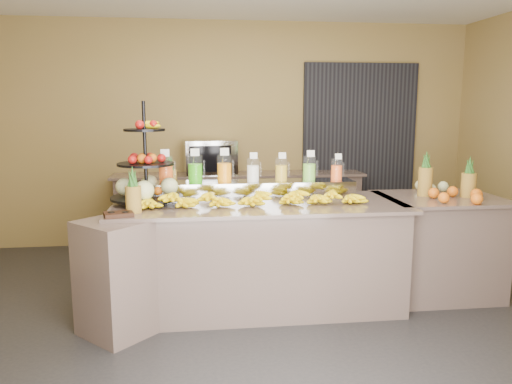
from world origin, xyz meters
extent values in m
plane|color=black|center=(0.00, 0.00, 0.00)|extent=(6.00, 6.00, 0.00)
cube|color=olive|center=(0.00, 2.51, 1.40)|extent=(6.00, 0.02, 2.80)
cube|color=black|center=(1.60, 2.46, 1.20)|extent=(1.50, 0.06, 2.20)
cube|color=gray|center=(0.00, 0.30, 0.45)|extent=(2.40, 0.90, 0.90)
cube|color=gray|center=(0.00, 0.30, 0.92)|extent=(2.50, 1.00, 0.03)
cube|color=gray|center=(-1.15, -0.10, 0.45)|extent=(0.71, 0.71, 0.90)
cube|color=gray|center=(1.70, 0.40, 0.45)|extent=(1.00, 0.80, 0.90)
cube|color=gray|center=(1.70, 0.40, 0.92)|extent=(1.08, 0.88, 0.03)
cube|color=gray|center=(0.00, 2.25, 0.45)|extent=(3.00, 0.50, 0.90)
cube|color=gray|center=(0.00, 2.25, 0.92)|extent=(3.10, 0.55, 0.03)
cube|color=gray|center=(-0.02, 0.58, 1.01)|extent=(1.85, 0.30, 0.15)
cylinder|color=silver|center=(-0.80, 0.58, 1.20)|extent=(0.13, 0.13, 0.24)
cylinder|color=#E65315|center=(-0.80, 0.58, 1.16)|extent=(0.12, 0.12, 0.16)
cylinder|color=gray|center=(-0.82, 0.59, 1.25)|extent=(0.01, 0.01, 0.28)
cube|color=white|center=(-0.80, 0.52, 1.35)|extent=(0.08, 0.02, 0.06)
cylinder|color=silver|center=(-0.54, 0.58, 1.20)|extent=(0.13, 0.13, 0.24)
cylinder|color=#2AAB08|center=(-0.54, 0.58, 1.16)|extent=(0.12, 0.12, 0.16)
cylinder|color=gray|center=(-0.56, 0.59, 1.26)|extent=(0.01, 0.01, 0.29)
cube|color=white|center=(-0.54, 0.52, 1.35)|extent=(0.08, 0.02, 0.07)
cylinder|color=silver|center=(-0.28, 0.58, 1.20)|extent=(0.13, 0.13, 0.24)
cylinder|color=orange|center=(-0.28, 0.58, 1.16)|extent=(0.12, 0.12, 0.17)
cylinder|color=gray|center=(-0.30, 0.59, 1.26)|extent=(0.01, 0.01, 0.29)
cube|color=white|center=(-0.28, 0.52, 1.36)|extent=(0.08, 0.02, 0.07)
cylinder|color=silver|center=(-0.02, 0.58, 1.18)|extent=(0.11, 0.11, 0.21)
cylinder|color=white|center=(-0.02, 0.58, 1.15)|extent=(0.11, 0.11, 0.14)
cylinder|color=gray|center=(-0.04, 0.59, 1.23)|extent=(0.01, 0.01, 0.25)
cube|color=white|center=(-0.02, 0.53, 1.32)|extent=(0.07, 0.02, 0.06)
cylinder|color=silver|center=(0.24, 0.58, 1.18)|extent=(0.11, 0.11, 0.21)
cylinder|color=gold|center=(0.24, 0.58, 1.15)|extent=(0.11, 0.11, 0.14)
cylinder|color=gray|center=(0.22, 0.59, 1.23)|extent=(0.01, 0.01, 0.24)
cube|color=white|center=(0.24, 0.53, 1.32)|extent=(0.07, 0.02, 0.06)
cylinder|color=silver|center=(0.50, 0.58, 1.19)|extent=(0.12, 0.12, 0.22)
cylinder|color=#6FC239|center=(0.50, 0.58, 1.16)|extent=(0.11, 0.11, 0.15)
cylinder|color=gray|center=(0.48, 0.59, 1.24)|extent=(0.01, 0.01, 0.26)
cube|color=white|center=(0.50, 0.52, 1.33)|extent=(0.07, 0.02, 0.06)
cylinder|color=silver|center=(0.76, 0.58, 1.18)|extent=(0.11, 0.11, 0.19)
cylinder|color=#F85819|center=(0.76, 0.58, 1.15)|extent=(0.10, 0.10, 0.13)
cylinder|color=gray|center=(0.74, 0.59, 1.22)|extent=(0.01, 0.01, 0.23)
cube|color=white|center=(0.76, 0.53, 1.30)|extent=(0.06, 0.02, 0.05)
ellipsoid|color=yellow|center=(-0.91, 0.24, 0.98)|extent=(0.24, 0.18, 0.10)
ellipsoid|color=yellow|center=(-0.63, 0.24, 0.98)|extent=(0.24, 0.18, 0.10)
ellipsoid|color=yellow|center=(-0.34, 0.24, 0.98)|extent=(0.24, 0.18, 0.10)
ellipsoid|color=yellow|center=(-0.05, 0.24, 0.98)|extent=(0.24, 0.18, 0.10)
ellipsoid|color=yellow|center=(0.24, 0.24, 0.98)|extent=(0.24, 0.18, 0.10)
ellipsoid|color=yellow|center=(0.52, 0.24, 0.98)|extent=(0.24, 0.18, 0.10)
ellipsoid|color=yellow|center=(0.81, 0.24, 0.98)|extent=(0.24, 0.18, 0.10)
ellipsoid|color=yellow|center=(-0.74, 0.24, 1.05)|extent=(0.20, 0.16, 0.09)
ellipsoid|color=yellow|center=(-0.40, 0.24, 1.05)|extent=(0.20, 0.16, 0.09)
ellipsoid|color=yellow|center=(-0.05, 0.24, 1.05)|extent=(0.20, 0.16, 0.09)
ellipsoid|color=yellow|center=(0.29, 0.24, 1.05)|extent=(0.20, 0.16, 0.09)
ellipsoid|color=yellow|center=(0.64, 0.24, 1.05)|extent=(0.20, 0.16, 0.09)
cylinder|color=black|center=(-0.96, 0.43, 1.36)|extent=(0.03, 0.03, 0.87)
cylinder|color=black|center=(-0.96, 0.43, 0.98)|extent=(0.63, 0.63, 0.02)
cylinder|color=black|center=(-0.96, 0.43, 1.27)|extent=(0.49, 0.49, 0.02)
cylinder|color=black|center=(-0.96, 0.43, 1.56)|extent=(0.35, 0.35, 0.02)
sphere|color=beige|center=(-0.77, 0.43, 1.07)|extent=(0.16, 0.16, 0.16)
sphere|color=maroon|center=(-0.83, 0.43, 1.32)|extent=(0.08, 0.08, 0.08)
sphere|color=orange|center=(-1.06, 0.43, 1.03)|extent=(0.09, 0.09, 0.09)
cube|color=black|center=(-1.13, -0.09, 0.95)|extent=(0.25, 0.21, 0.03)
cylinder|color=brown|center=(-1.03, 0.04, 1.03)|extent=(0.12, 0.12, 0.21)
cone|color=#1B4918|center=(-1.03, 0.04, 1.22)|extent=(0.06, 0.06, 0.16)
cylinder|color=brown|center=(-0.78, 0.77, 1.05)|extent=(0.13, 0.13, 0.24)
cone|color=#1B4918|center=(-0.78, 0.77, 1.25)|extent=(0.06, 0.06, 0.16)
cylinder|color=brown|center=(1.57, 0.47, 1.06)|extent=(0.14, 0.14, 0.27)
cylinder|color=brown|center=(1.94, 0.36, 1.04)|extent=(0.13, 0.13, 0.22)
ellipsoid|color=orange|center=(1.74, 0.19, 0.98)|extent=(0.40, 0.27, 0.10)
cube|color=gray|center=(-0.36, 2.25, 1.14)|extent=(0.67, 0.51, 0.42)
camera|label=1|loc=(-0.54, -3.88, 1.75)|focal=35.00mm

